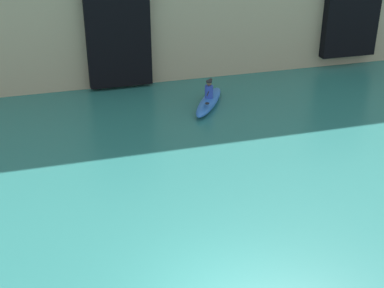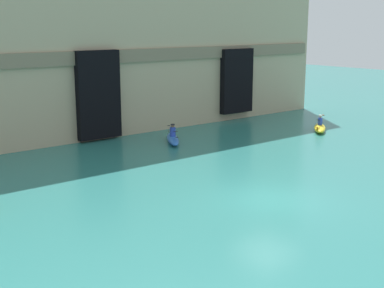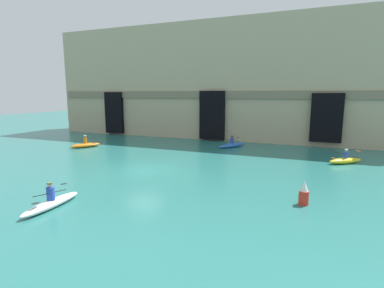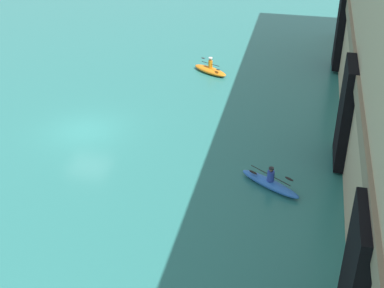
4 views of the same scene
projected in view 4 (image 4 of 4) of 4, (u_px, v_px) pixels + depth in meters
The scene contains 3 objects.
ground_plane at pixel (85, 131), 30.92m from camera, with size 120.00×120.00×0.00m, color #28706B.
kayak_blue at pixel (270, 183), 25.92m from camera, with size 2.33×3.21×1.13m.
kayak_orange at pixel (210, 70), 38.10m from camera, with size 2.16×2.86×1.19m.
Camera 4 is at (25.07, 11.84, 15.04)m, focal length 50.00 mm.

